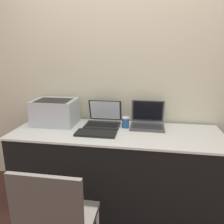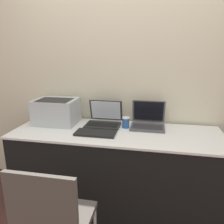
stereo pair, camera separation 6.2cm
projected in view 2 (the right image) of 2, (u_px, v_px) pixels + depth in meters
name	position (u px, v px, depth m)	size (l,w,h in m)	color
wall_back	(123.00, 74.00, 2.31)	(8.00, 0.05, 2.60)	beige
table	(116.00, 169.00, 2.18)	(1.97, 0.68, 0.79)	black
printer	(56.00, 110.00, 2.28)	(0.43, 0.34, 0.26)	#B2B7BC
laptop_left	(104.00, 119.00, 2.26)	(0.35, 0.30, 0.24)	black
laptop_right	(148.00, 121.00, 2.19)	(0.33, 0.31, 0.25)	#4C4C51
external_keyboard	(95.00, 133.00, 2.00)	(0.37, 0.17, 0.02)	black
coffee_cup	(126.00, 123.00, 2.16)	(0.07, 0.07, 0.11)	#285699
chair	(52.00, 218.00, 1.37)	(0.43, 0.42, 0.89)	#4C4742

